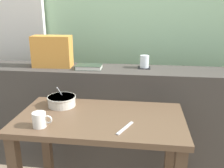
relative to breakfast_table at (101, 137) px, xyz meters
The scene contains 11 objects.
outdoor_backdrop 1.42m from the breakfast_table, 90.77° to the left, with size 4.80×0.08×2.80m, color #9EC699.
curtain_left_panel 1.63m from the breakfast_table, 133.81° to the left, with size 0.56×0.06×2.50m, color silver.
dark_console_ledge 0.62m from the breakfast_table, 91.50° to the left, with size 2.80×0.35×0.89m, color #423D38.
breakfast_table is the anchor object (origin of this frame).
coaster_square 0.76m from the breakfast_table, 68.67° to the left, with size 0.10×0.10×0.01m, color black.
juice_glass 0.79m from the breakfast_table, 68.67° to the left, with size 0.07×0.07×0.10m.
closed_book 0.67m from the breakfast_table, 108.74° to the left, with size 0.22×0.15×0.03m.
throw_pillow 0.89m from the breakfast_table, 130.07° to the left, with size 0.32×0.14×0.26m, color #D18938.
soup_bowl 0.36m from the breakfast_table, 154.39° to the left, with size 0.19×0.19×0.14m.
fork_utensil 0.26m from the breakfast_table, 39.77° to the right, with size 0.02×0.17×0.01m, color silver.
ceramic_mug 0.40m from the breakfast_table, 150.53° to the right, with size 0.11×0.08×0.08m.
Camera 1 is at (0.27, -1.43, 1.38)m, focal length 40.05 mm.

